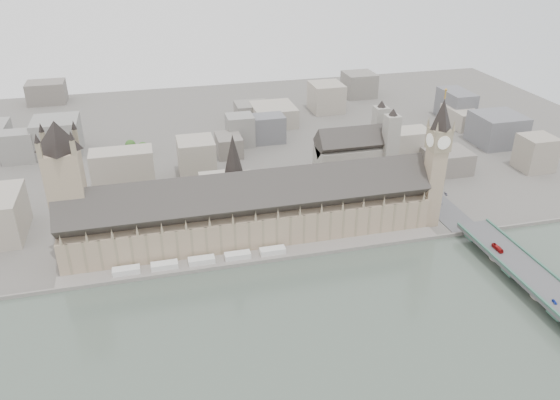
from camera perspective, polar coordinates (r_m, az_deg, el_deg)
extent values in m
plane|color=#595651|center=(391.50, -2.45, -5.47)|extent=(900.00, 900.00, 0.00)
cube|color=slate|center=(378.37, -1.98, -6.47)|extent=(600.00, 1.50, 3.00)
cube|color=slate|center=(384.78, -2.22, -5.93)|extent=(270.00, 15.00, 2.00)
cube|color=silver|center=(378.92, -15.77, -7.12)|extent=(18.00, 7.00, 4.00)
cube|color=silver|center=(378.07, -11.98, -6.70)|extent=(18.00, 7.00, 4.00)
cube|color=silver|center=(378.88, -8.20, -6.26)|extent=(18.00, 7.00, 4.00)
cube|color=silver|center=(381.32, -4.46, -5.80)|extent=(18.00, 7.00, 4.00)
cube|color=silver|center=(385.37, -0.78, -5.32)|extent=(18.00, 7.00, 4.00)
cube|color=gray|center=(401.85, -3.08, -2.47)|extent=(265.00, 40.00, 25.00)
cube|color=#32302C|center=(391.18, -3.16, 0.40)|extent=(265.00, 40.73, 40.73)
cube|color=gray|center=(428.10, 15.61, 1.24)|extent=(12.00, 12.00, 62.00)
cube|color=#83795A|center=(413.21, 16.28, 6.11)|extent=(14.00, 14.00, 16.00)
cylinder|color=white|center=(416.79, 17.14, 6.17)|extent=(0.60, 10.00, 10.00)
cylinder|color=white|center=(409.73, 15.40, 6.05)|extent=(0.60, 10.00, 10.00)
cylinder|color=white|center=(419.01, 15.81, 6.46)|extent=(10.00, 0.60, 10.00)
cylinder|color=white|center=(407.46, 16.76, 5.74)|extent=(10.00, 0.60, 10.00)
cone|color=black|center=(407.12, 16.62, 8.60)|extent=(17.00, 17.00, 22.00)
cylinder|color=gold|center=(403.14, 16.89, 10.48)|extent=(1.00, 1.00, 6.00)
sphere|color=gold|center=(402.22, 16.96, 10.96)|extent=(2.00, 2.00, 2.00)
cone|color=#83795A|center=(417.77, 16.84, 8.02)|extent=(2.40, 2.40, 8.00)
cone|color=#83795A|center=(411.41, 15.26, 7.94)|extent=(2.40, 2.40, 8.00)
cone|color=#83795A|center=(407.33, 17.74, 7.41)|extent=(2.40, 2.40, 8.00)
cone|color=#83795A|center=(400.81, 16.13, 7.32)|extent=(2.40, 2.40, 8.00)
cube|color=gray|center=(393.17, -21.06, -0.57)|extent=(23.00, 23.00, 80.00)
cone|color=black|center=(374.13, -22.33, 6.23)|extent=(30.00, 30.00, 20.00)
cylinder|color=#83795A|center=(391.49, -4.80, 1.66)|extent=(12.00, 12.00, 20.00)
cone|color=black|center=(381.80, -4.94, 4.91)|extent=(13.00, 13.00, 28.00)
cube|color=#474749|center=(386.52, 25.01, -7.93)|extent=(25.00, 325.00, 10.25)
cube|color=gray|center=(491.37, 7.24, 3.70)|extent=(60.00, 28.00, 34.00)
cube|color=#32302C|center=(483.10, 7.39, 6.09)|extent=(60.00, 28.28, 28.28)
cube|color=gray|center=(507.85, 10.26, 6.09)|extent=(12.00, 12.00, 64.00)
cube|color=gray|center=(487.68, 11.37, 5.09)|extent=(12.00, 12.00, 64.00)
imported|color=#9E1212|center=(402.27, 21.77, -4.69)|extent=(2.57, 10.53, 2.93)
imported|color=#1932A4|center=(364.63, 26.76, -9.47)|extent=(2.61, 4.60, 1.47)
imported|color=gray|center=(467.93, 16.95, 0.60)|extent=(2.84, 5.14, 1.41)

